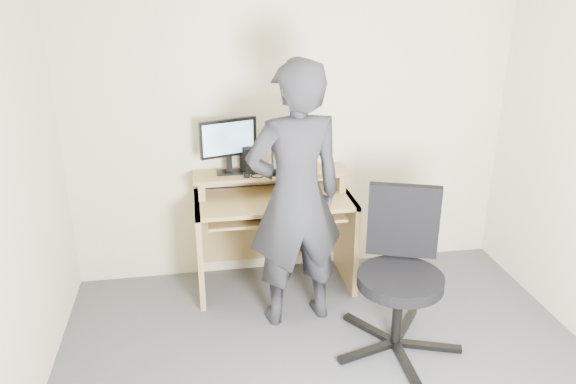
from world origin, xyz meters
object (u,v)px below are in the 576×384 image
object	(u,v)px
office_chair	(401,267)
person	(295,197)
monitor	(228,141)
desk	(273,218)

from	to	relation	value
office_chair	person	bearing A→B (deg)	166.11
monitor	person	distance (m)	0.78
monitor	person	xyz separation A→B (m)	(0.40, -0.64, -0.23)
person	desk	bearing A→B (deg)	-90.96
desk	monitor	xyz separation A→B (m)	(-0.32, 0.09, 0.62)
monitor	desk	bearing A→B (deg)	-32.20
desk	office_chair	world-z (taller)	office_chair
desk	monitor	distance (m)	0.70
desk	person	xyz separation A→B (m)	(0.08, -0.55, 0.39)
office_chair	person	world-z (taller)	person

